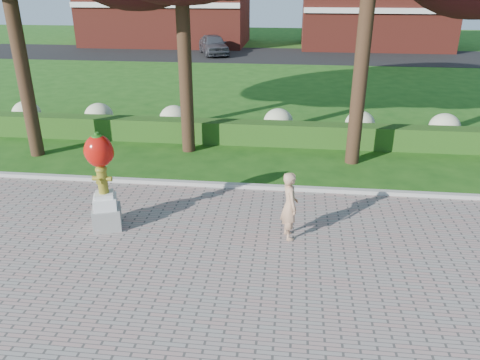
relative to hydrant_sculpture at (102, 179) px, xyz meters
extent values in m
plane|color=#1A4B12|center=(2.72, -0.36, -1.29)|extent=(100.00, 100.00, 0.00)
cube|color=#ADADA5|center=(2.72, 2.64, -1.21)|extent=(40.00, 0.18, 0.15)
cube|color=#1D4614|center=(2.72, 6.64, -0.89)|extent=(24.00, 0.70, 0.80)
ellipsoid|color=#C0C395|center=(-6.28, 7.64, -0.74)|extent=(1.10, 1.10, 0.99)
ellipsoid|color=#C0C395|center=(-3.28, 7.64, -0.74)|extent=(1.10, 1.10, 0.99)
ellipsoid|color=#C0C395|center=(-0.28, 7.64, -0.74)|extent=(1.10, 1.10, 0.99)
ellipsoid|color=#C0C395|center=(3.72, 7.64, -0.74)|extent=(1.10, 1.10, 0.99)
ellipsoid|color=#C0C395|center=(6.72, 7.64, -0.74)|extent=(1.10, 1.10, 0.99)
ellipsoid|color=#C0C395|center=(9.72, 7.64, -0.74)|extent=(1.10, 1.10, 0.99)
cube|color=black|center=(2.72, 27.64, -1.28)|extent=(50.00, 8.00, 0.02)
cube|color=maroon|center=(-7.28, 33.64, 2.21)|extent=(14.00, 8.00, 7.00)
cube|color=maroon|center=(10.72, 33.64, 1.91)|extent=(12.00, 8.00, 6.40)
cylinder|color=black|center=(-4.28, 4.64, 2.07)|extent=(0.44, 0.44, 6.72)
cylinder|color=black|center=(0.72, 5.64, 1.79)|extent=(0.44, 0.44, 6.16)
cylinder|color=black|center=(6.22, 5.14, 2.35)|extent=(0.44, 0.44, 7.28)
cube|color=gray|center=(0.00, 0.00, -0.99)|extent=(0.81, 0.81, 0.52)
cube|color=silver|center=(0.00, 0.00, -0.59)|extent=(0.66, 0.66, 0.29)
cube|color=silver|center=(0.00, 0.00, -0.39)|extent=(0.52, 0.52, 0.10)
cylinder|color=olive|center=(0.00, 0.00, -0.05)|extent=(0.23, 0.23, 0.58)
ellipsoid|color=olive|center=(0.00, 0.00, 0.23)|extent=(0.27, 0.27, 0.19)
cylinder|color=olive|center=(-0.16, 0.00, 0.01)|extent=(0.12, 0.11, 0.11)
cylinder|color=olive|center=(0.16, 0.00, 0.01)|extent=(0.12, 0.11, 0.11)
cylinder|color=olive|center=(0.00, -0.15, 0.01)|extent=(0.12, 0.12, 0.12)
cylinder|color=olive|center=(0.00, 0.00, 0.32)|extent=(0.08, 0.08, 0.05)
ellipsoid|color=#B61009|center=(0.00, 0.00, 0.68)|extent=(0.65, 0.58, 0.75)
ellipsoid|color=#B61009|center=(-0.19, 0.00, 0.66)|extent=(0.32, 0.32, 0.48)
ellipsoid|color=#B61009|center=(0.19, 0.00, 0.66)|extent=(0.32, 0.32, 0.48)
cylinder|color=#226016|center=(0.00, 0.00, 1.05)|extent=(0.10, 0.10, 0.12)
ellipsoid|color=#226016|center=(0.00, 0.00, 1.02)|extent=(0.25, 0.25, 0.08)
imported|color=tan|center=(4.28, 0.04, -0.45)|extent=(0.53, 0.67, 1.59)
imported|color=#44454C|center=(-2.09, 27.43, -0.51)|extent=(3.27, 4.83, 1.53)
camera|label=1|loc=(4.26, -9.36, 4.21)|focal=35.00mm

